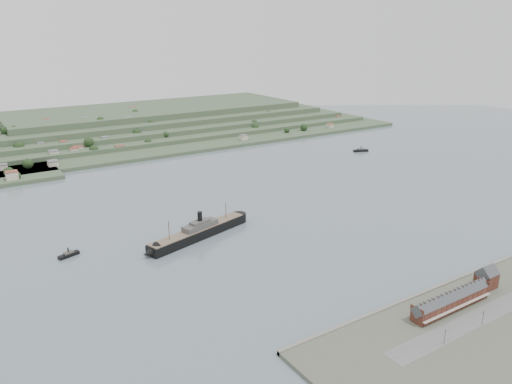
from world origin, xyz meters
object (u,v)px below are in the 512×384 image
gabled_building (486,277)px  tugboat (69,254)px  terrace_row (451,300)px  steamship (196,233)px

gabled_building → tugboat: gabled_building is taller
gabled_building → tugboat: bearing=137.3°
terrace_row → steamship: (-70.94, 163.32, -2.50)m
terrace_row → gabled_building: size_ratio=3.95×
terrace_row → gabled_building: gabled_building is taller
terrace_row → steamship: steamship is taller
terrace_row → tugboat: size_ratio=3.77×
terrace_row → tugboat: 240.47m
gabled_building → steamship: (-108.44, 159.30, -3.84)m
steamship → tugboat: (-85.31, 19.39, -2.78)m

